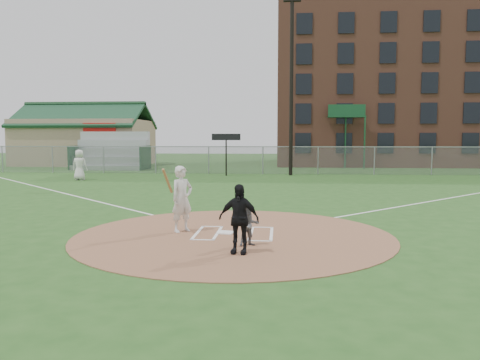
# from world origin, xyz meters

# --- Properties ---
(ground) EXTENTS (140.00, 140.00, 0.00)m
(ground) POSITION_xyz_m (0.00, 0.00, 0.00)
(ground) COLOR #24501B
(ground) RESTS_ON ground
(dirt_circle) EXTENTS (8.40, 8.40, 0.02)m
(dirt_circle) POSITION_xyz_m (0.00, 0.00, 0.01)
(dirt_circle) COLOR #976547
(dirt_circle) RESTS_ON ground
(home_plate) EXTENTS (0.51, 0.51, 0.03)m
(home_plate) POSITION_xyz_m (-0.23, 0.17, 0.03)
(home_plate) COLOR white
(home_plate) RESTS_ON dirt_circle
(foul_line_first) EXTENTS (17.04, 17.04, 0.01)m
(foul_line_first) POSITION_xyz_m (9.00, 9.00, 0.01)
(foul_line_first) COLOR white
(foul_line_first) RESTS_ON ground
(foul_line_third) EXTENTS (17.04, 17.04, 0.01)m
(foul_line_third) POSITION_xyz_m (-9.00, 9.00, 0.01)
(foul_line_third) COLOR white
(foul_line_third) RESTS_ON ground
(catcher) EXTENTS (0.61, 0.55, 1.01)m
(catcher) POSITION_xyz_m (0.50, -1.28, 0.53)
(catcher) COLOR slate
(catcher) RESTS_ON dirt_circle
(umpire) EXTENTS (0.96, 0.52, 1.55)m
(umpire) POSITION_xyz_m (0.31, -2.03, 0.79)
(umpire) COLOR black
(umpire) RESTS_ON dirt_circle
(ondeck_player) EXTENTS (0.93, 0.61, 1.90)m
(ondeck_player) POSITION_xyz_m (-11.21, 15.93, 0.95)
(ondeck_player) COLOR white
(ondeck_player) RESTS_ON ground
(batters_boxes) EXTENTS (2.08, 1.88, 0.01)m
(batters_boxes) POSITION_xyz_m (0.00, 0.15, 0.03)
(batters_boxes) COLOR white
(batters_boxes) RESTS_ON dirt_circle
(batter_at_plate) EXTENTS (0.77, 1.09, 1.80)m
(batter_at_plate) POSITION_xyz_m (-1.44, 0.26, 0.93)
(batter_at_plate) COLOR silver
(batter_at_plate) RESTS_ON dirt_circle
(outfield_fence) EXTENTS (56.08, 0.08, 2.03)m
(outfield_fence) POSITION_xyz_m (0.00, 22.00, 1.02)
(outfield_fence) COLOR slate
(outfield_fence) RESTS_ON ground
(bleachers) EXTENTS (6.08, 3.20, 3.20)m
(bleachers) POSITION_xyz_m (-13.00, 26.20, 1.59)
(bleachers) COLOR #B7BABF
(bleachers) RESTS_ON ground
(clubhouse) EXTENTS (12.20, 8.71, 6.23)m
(clubhouse) POSITION_xyz_m (-18.00, 32.99, 2.39)
(clubhouse) COLOR tan
(clubhouse) RESTS_ON ground
(brick_warehouse) EXTENTS (30.00, 17.17, 15.00)m
(brick_warehouse) POSITION_xyz_m (16.00, 37.96, 7.50)
(brick_warehouse) COLOR brown
(brick_warehouse) RESTS_ON ground
(light_pole) EXTENTS (1.20, 0.30, 12.22)m
(light_pole) POSITION_xyz_m (2.00, 21.00, 6.61)
(light_pole) COLOR black
(light_pole) RESTS_ON ground
(scoreboard_sign) EXTENTS (2.00, 0.10, 2.93)m
(scoreboard_sign) POSITION_xyz_m (-2.50, 20.20, 2.39)
(scoreboard_sign) COLOR black
(scoreboard_sign) RESTS_ON ground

